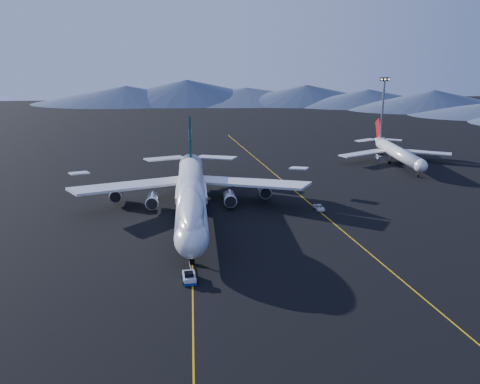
{
  "coord_description": "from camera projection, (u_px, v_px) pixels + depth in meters",
  "views": [
    {
      "loc": [
        0.59,
        -119.39,
        41.06
      ],
      "look_at": [
        11.43,
        0.34,
        6.0
      ],
      "focal_mm": 40.0,
      "sensor_mm": 36.0,
      "label": 1
    }
  ],
  "objects": [
    {
      "name": "taxiway_line_main",
      "position": [
        192.0,
        218.0,
        125.59
      ],
      "size": [
        0.25,
        220.0,
        0.01
      ],
      "primitive_type": "cube",
      "color": "#EBAE0D",
      "rests_on": "ground"
    },
    {
      "name": "service_van",
      "position": [
        319.0,
        208.0,
        131.3
      ],
      "size": [
        2.39,
        4.69,
        1.27
      ],
      "primitive_type": "imported",
      "rotation": [
        0.0,
        0.0,
        0.06
      ],
      "color": "silver",
      "rests_on": "ground"
    },
    {
      "name": "taxiway_line_side",
      "position": [
        308.0,
        202.0,
        137.75
      ],
      "size": [
        28.08,
        198.09,
        0.01
      ],
      "primitive_type": "cube",
      "rotation": [
        0.0,
        0.0,
        0.14
      ],
      "color": "#EBAE0D",
      "rests_on": "ground"
    },
    {
      "name": "boeing_747",
      "position": [
        191.0,
        194.0,
        124.0
      ],
      "size": [
        59.62,
        72.43,
        19.37
      ],
      "color": "silver",
      "rests_on": "ground"
    },
    {
      "name": "ground",
      "position": [
        192.0,
        218.0,
        125.59
      ],
      "size": [
        500.0,
        500.0,
        0.0
      ],
      "primitive_type": "plane",
      "color": "black",
      "rests_on": "ground"
    },
    {
      "name": "pushback_tug",
      "position": [
        189.0,
        278.0,
        93.07
      ],
      "size": [
        2.89,
        4.61,
        1.92
      ],
      "rotation": [
        0.0,
        0.0,
        0.1
      ],
      "color": "silver",
      "rests_on": "ground"
    },
    {
      "name": "second_jet",
      "position": [
        397.0,
        153.0,
        178.22
      ],
      "size": [
        39.41,
        44.53,
        12.67
      ],
      "rotation": [
        0.0,
        0.0,
        -0.19
      ],
      "color": "silver",
      "rests_on": "ground"
    },
    {
      "name": "floodlight_mast",
      "position": [
        382.0,
        116.0,
        190.11
      ],
      "size": [
        3.38,
        2.53,
        27.34
      ],
      "rotation": [
        0.0,
        0.0,
        -0.09
      ],
      "color": "black",
      "rests_on": "ground"
    }
  ]
}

